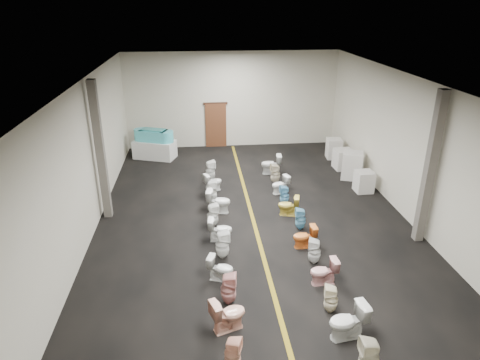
% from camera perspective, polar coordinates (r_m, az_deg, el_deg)
% --- Properties ---
extents(floor, '(16.00, 16.00, 0.00)m').
position_cam_1_polar(floor, '(13.86, 1.87, -5.73)').
color(floor, black).
rests_on(floor, ground).
extents(ceiling, '(16.00, 16.00, 0.00)m').
position_cam_1_polar(ceiling, '(12.35, 2.14, 12.91)').
color(ceiling, black).
rests_on(ceiling, ground).
extents(wall_back, '(10.00, 0.00, 10.00)m').
position_cam_1_polar(wall_back, '(20.59, -1.06, 10.61)').
color(wall_back, beige).
rests_on(wall_back, ground).
extents(wall_left, '(0.00, 16.00, 16.00)m').
position_cam_1_polar(wall_left, '(13.24, -19.99, 2.11)').
color(wall_left, beige).
rests_on(wall_left, ground).
extents(wall_right, '(0.00, 16.00, 16.00)m').
position_cam_1_polar(wall_right, '(14.47, 22.06, 3.52)').
color(wall_right, beige).
rests_on(wall_right, ground).
extents(aisle_stripe, '(0.12, 15.60, 0.01)m').
position_cam_1_polar(aisle_stripe, '(13.86, 1.87, -5.72)').
color(aisle_stripe, olive).
rests_on(aisle_stripe, floor).
extents(back_door, '(1.00, 0.10, 2.10)m').
position_cam_1_polar(back_door, '(20.77, -3.24, 7.27)').
color(back_door, '#562D19').
rests_on(back_door, floor).
extents(door_frame, '(1.15, 0.08, 0.10)m').
position_cam_1_polar(door_frame, '(20.52, -3.30, 10.16)').
color(door_frame, '#331C11').
rests_on(door_frame, back_door).
extents(column_left, '(0.25, 0.25, 4.50)m').
position_cam_1_polar(column_left, '(14.10, -18.13, 3.60)').
color(column_left, '#59544C').
rests_on(column_left, floor).
extents(column_right, '(0.25, 0.25, 4.50)m').
position_cam_1_polar(column_right, '(13.12, 23.98, 1.30)').
color(column_right, '#59544C').
rests_on(column_right, floor).
extents(display_table, '(2.00, 1.45, 0.80)m').
position_cam_1_polar(display_table, '(19.73, -11.29, 4.04)').
color(display_table, silver).
rests_on(display_table, floor).
extents(bathtub, '(1.77, 1.11, 0.55)m').
position_cam_1_polar(bathtub, '(19.53, -11.45, 5.89)').
color(bathtub, '#47BFCC').
rests_on(bathtub, display_table).
extents(appliance_crate_a, '(0.64, 0.64, 0.79)m').
position_cam_1_polar(appliance_crate_a, '(16.56, 16.19, -0.19)').
color(appliance_crate_a, beige).
rests_on(appliance_crate_a, floor).
extents(appliance_crate_b, '(1.01, 1.01, 1.07)m').
position_cam_1_polar(appliance_crate_b, '(17.65, 14.72, 1.91)').
color(appliance_crate_b, silver).
rests_on(appliance_crate_b, floor).
extents(appliance_crate_c, '(0.77, 0.77, 0.83)m').
position_cam_1_polar(appliance_crate_c, '(18.61, 13.61, 2.72)').
color(appliance_crate_c, beige).
rests_on(appliance_crate_c, floor).
extents(appliance_crate_d, '(0.67, 0.67, 0.90)m').
position_cam_1_polar(appliance_crate_d, '(19.77, 12.41, 4.12)').
color(appliance_crate_d, silver).
rests_on(appliance_crate_d, floor).
extents(toilet_left_1, '(0.42, 0.42, 0.72)m').
position_cam_1_polar(toilet_left_1, '(8.89, -0.97, -22.08)').
color(toilet_left_1, '#F6B498').
rests_on(toilet_left_1, floor).
extents(toilet_left_2, '(0.88, 0.68, 0.79)m').
position_cam_1_polar(toilet_left_2, '(9.65, -1.59, -17.45)').
color(toilet_left_2, '#EAAA93').
rests_on(toilet_left_2, floor).
extents(toilet_left_3, '(0.42, 0.42, 0.81)m').
position_cam_1_polar(toilet_left_3, '(10.32, -1.55, -14.28)').
color(toilet_left_3, '#D18E8A').
rests_on(toilet_left_3, floor).
extents(toilet_left_4, '(0.75, 0.58, 0.67)m').
position_cam_1_polar(toilet_left_4, '(11.11, -2.60, -11.69)').
color(toilet_left_4, silver).
rests_on(toilet_left_4, floor).
extents(toilet_left_5, '(0.43, 0.43, 0.83)m').
position_cam_1_polar(toilet_left_5, '(11.93, -2.37, -8.58)').
color(toilet_left_5, white).
rests_on(toilet_left_5, floor).
extents(toilet_left_6, '(0.75, 0.48, 0.72)m').
position_cam_1_polar(toilet_left_6, '(12.76, -2.66, -6.62)').
color(toilet_left_6, white).
rests_on(toilet_left_6, floor).
extents(toilet_left_7, '(0.42, 0.41, 0.77)m').
position_cam_1_polar(toilet_left_7, '(13.52, -3.66, -4.69)').
color(toilet_left_7, white).
rests_on(toilet_left_7, floor).
extents(toilet_left_8, '(0.87, 0.60, 0.81)m').
position_cam_1_polar(toilet_left_8, '(14.36, -2.89, -2.86)').
color(toilet_left_8, white).
rests_on(toilet_left_8, floor).
extents(toilet_left_9, '(0.39, 0.38, 0.82)m').
position_cam_1_polar(toilet_left_9, '(15.14, -3.80, -1.45)').
color(toilet_left_9, white).
rests_on(toilet_left_9, floor).
extents(toilet_left_10, '(0.78, 0.63, 0.70)m').
position_cam_1_polar(toilet_left_10, '(16.01, -3.63, -0.27)').
color(toilet_left_10, white).
rests_on(toilet_left_10, floor).
extents(toilet_left_11, '(0.45, 0.44, 0.83)m').
position_cam_1_polar(toilet_left_11, '(16.91, -3.99, 1.26)').
color(toilet_left_11, white).
rests_on(toilet_left_11, floor).
extents(toilet_right_0, '(0.39, 0.38, 0.83)m').
position_cam_1_polar(toilet_right_0, '(9.08, 16.82, -21.62)').
color(toilet_right_0, beige).
rests_on(toilet_right_0, floor).
extents(toilet_right_1, '(0.87, 0.58, 0.83)m').
position_cam_1_polar(toilet_right_1, '(9.71, 14.19, -17.83)').
color(toilet_right_1, silver).
rests_on(toilet_right_1, floor).
extents(toilet_right_2, '(0.39, 0.38, 0.70)m').
position_cam_1_polar(toilet_right_2, '(10.32, 12.03, -15.25)').
color(toilet_right_2, '#F1E5C4').
rests_on(toilet_right_2, floor).
extents(toilet_right_3, '(0.71, 0.43, 0.71)m').
position_cam_1_polar(toilet_right_3, '(11.15, 11.11, -11.91)').
color(toilet_right_3, '#DA9D9B').
rests_on(toilet_right_3, floor).
extents(toilet_right_4, '(0.43, 0.42, 0.74)m').
position_cam_1_polar(toilet_right_4, '(11.88, 9.91, -9.34)').
color(toilet_right_4, silver).
rests_on(toilet_right_4, floor).
extents(toilet_right_5, '(0.69, 0.42, 0.68)m').
position_cam_1_polar(toilet_right_5, '(12.56, 8.61, -7.49)').
color(toilet_right_5, orange).
rests_on(toilet_right_5, floor).
extents(toilet_right_6, '(0.35, 0.35, 0.72)m').
position_cam_1_polar(toilet_right_6, '(13.47, 8.07, -5.15)').
color(toilet_right_6, '#68AECC').
rests_on(toilet_right_6, floor).
extents(toilet_right_7, '(0.76, 0.55, 0.70)m').
position_cam_1_polar(toilet_right_7, '(14.27, 6.48, -3.41)').
color(toilet_right_7, gold).
rests_on(toilet_right_7, floor).
extents(toilet_right_8, '(0.35, 0.34, 0.71)m').
position_cam_1_polar(toilet_right_8, '(14.98, 5.95, -2.02)').
color(toilet_right_8, '#62A7D0').
rests_on(toilet_right_8, floor).
extents(toilet_right_9, '(0.75, 0.58, 0.67)m').
position_cam_1_polar(toilet_right_9, '(15.86, 5.41, -0.62)').
color(toilet_right_9, white).
rests_on(toilet_right_9, floor).
extents(toilet_right_10, '(0.40, 0.40, 0.80)m').
position_cam_1_polar(toilet_right_10, '(16.67, 4.73, 0.85)').
color(toilet_right_10, beige).
rests_on(toilet_right_10, floor).
extents(toilet_right_11, '(0.85, 0.53, 0.83)m').
position_cam_1_polar(toilet_right_11, '(17.58, 4.18, 2.11)').
color(toilet_right_11, silver).
rests_on(toilet_right_11, floor).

